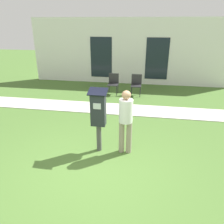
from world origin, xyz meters
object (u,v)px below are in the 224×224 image
at_px(parking_meter, 98,113).
at_px(outdoor_chair_left, 113,82).
at_px(outdoor_chair_middle, 136,83).
at_px(person_standing, 126,117).

relative_size(parking_meter, outdoor_chair_left, 1.77).
bearing_deg(parking_meter, outdoor_chair_middle, 82.66).
xyz_separation_m(outdoor_chair_left, outdoor_chair_middle, (1.01, -0.01, 0.00)).
bearing_deg(outdoor_chair_middle, parking_meter, -93.84).
xyz_separation_m(person_standing, outdoor_chair_middle, (-0.05, 4.62, -0.40)).
distance_m(parking_meter, outdoor_chair_left, 4.70).
relative_size(person_standing, outdoor_chair_middle, 1.76).
xyz_separation_m(parking_meter, outdoor_chair_middle, (0.60, 4.64, -0.49)).
bearing_deg(outdoor_chair_left, parking_meter, -84.83).
bearing_deg(parking_meter, person_standing, 2.23).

